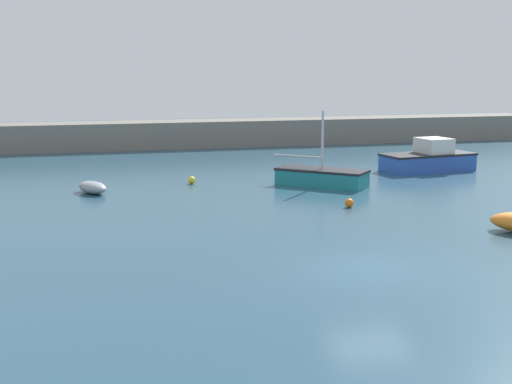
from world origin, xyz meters
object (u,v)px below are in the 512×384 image
(sailboat_twin_hulled, at_px, (322,177))
(mooring_buoy_yellow, at_px, (192,180))
(motorboat_grey_hull, at_px, (429,159))
(dinghy_near_pier, at_px, (93,187))
(mooring_buoy_orange, at_px, (349,203))

(sailboat_twin_hulled, xyz_separation_m, mooring_buoy_yellow, (-6.19, 2.19, -0.25))
(sailboat_twin_hulled, height_order, mooring_buoy_yellow, sailboat_twin_hulled)
(motorboat_grey_hull, xyz_separation_m, sailboat_twin_hulled, (-7.63, -3.28, -0.23))
(motorboat_grey_hull, height_order, mooring_buoy_yellow, motorboat_grey_hull)
(dinghy_near_pier, xyz_separation_m, mooring_buoy_orange, (10.41, -6.16, -0.09))
(mooring_buoy_yellow, height_order, mooring_buoy_orange, mooring_buoy_yellow)
(dinghy_near_pier, bearing_deg, mooring_buoy_yellow, -98.83)
(dinghy_near_pier, relative_size, mooring_buoy_yellow, 5.84)
(mooring_buoy_orange, bearing_deg, sailboat_twin_hulled, 82.31)
(sailboat_twin_hulled, bearing_deg, mooring_buoy_orange, -55.56)
(motorboat_grey_hull, bearing_deg, dinghy_near_pier, -0.63)
(sailboat_twin_hulled, distance_m, mooring_buoy_yellow, 6.57)
(mooring_buoy_yellow, bearing_deg, mooring_buoy_orange, -54.52)
(motorboat_grey_hull, distance_m, sailboat_twin_hulled, 8.30)
(mooring_buoy_yellow, relative_size, mooring_buoy_orange, 1.01)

